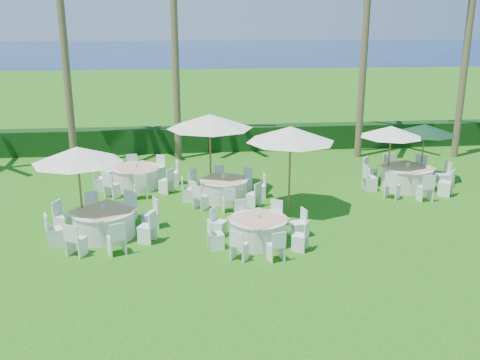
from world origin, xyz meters
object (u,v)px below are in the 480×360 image
object	(u,v)px
banquet_table_a	(104,223)
umbrella_green	(425,129)
banquet_table_d	(136,177)
banquet_table_e	(224,189)
umbrella_a	(77,155)
banquet_table_f	(407,177)
umbrella_c	(210,121)
umbrella_d	(391,132)
banquet_table_b	(258,230)
umbrella_b	(291,134)

from	to	relation	value
banquet_table_a	umbrella_green	distance (m)	12.92
banquet_table_d	banquet_table_e	xyz separation A→B (m)	(3.25, -1.83, -0.03)
banquet_table_a	umbrella_a	size ratio (longest dim) A/B	1.19
banquet_table_a	banquet_table_f	distance (m)	11.52
umbrella_c	umbrella_d	distance (m)	6.89
banquet_table_b	banquet_table_e	xyz separation A→B (m)	(-0.66, 4.06, 0.01)
banquet_table_b	banquet_table_f	xyz separation A→B (m)	(6.44, 4.57, 0.06)
umbrella_a	umbrella_b	world-z (taller)	umbrella_b
banquet_table_a	umbrella_green	size ratio (longest dim) A/B	1.33
banquet_table_b	umbrella_green	size ratio (longest dim) A/B	1.23
banquet_table_d	umbrella_c	distance (m)	3.75
umbrella_b	banquet_table_d	bearing A→B (deg)	147.50
banquet_table_f	umbrella_green	world-z (taller)	umbrella_green
umbrella_a	banquet_table_b	bearing A→B (deg)	-13.85
banquet_table_f	umbrella_green	bearing A→B (deg)	43.58
umbrella_a	umbrella_b	distance (m)	6.70
banquet_table_d	umbrella_green	bearing A→B (deg)	-1.75
banquet_table_b	umbrella_green	xyz separation A→B (m)	(7.46, 5.54, 1.72)
banquet_table_b	banquet_table_f	world-z (taller)	banquet_table_f
umbrella_a	umbrella_c	xyz separation A→B (m)	(4.09, 3.66, 0.25)
umbrella_d	banquet_table_d	bearing A→B (deg)	173.89
umbrella_c	umbrella_d	world-z (taller)	umbrella_c
umbrella_a	umbrella_b	size ratio (longest dim) A/B	0.92
umbrella_d	banquet_table_a	bearing A→B (deg)	-159.43
banquet_table_e	banquet_table_b	bearing A→B (deg)	-80.82
umbrella_d	umbrella_green	size ratio (longest dim) A/B	0.99
banquet_table_d	banquet_table_b	bearing A→B (deg)	-56.47
banquet_table_d	umbrella_d	xyz separation A→B (m)	(9.69, -1.04, 1.76)
umbrella_d	umbrella_green	world-z (taller)	umbrella_d
banquet_table_a	umbrella_c	size ratio (longest dim) A/B	1.03
umbrella_b	umbrella_c	world-z (taller)	umbrella_c
umbrella_green	banquet_table_f	bearing A→B (deg)	-136.42
banquet_table_a	umbrella_b	xyz separation A→B (m)	(5.92, 1.52, 2.24)
umbrella_b	banquet_table_e	bearing A→B (deg)	143.04
umbrella_b	umbrella_c	distance (m)	3.49
umbrella_d	banquet_table_b	bearing A→B (deg)	-140.06
banquet_table_a	umbrella_a	distance (m)	2.16
umbrella_b	umbrella_c	size ratio (longest dim) A/B	0.93
banquet_table_b	banquet_table_d	bearing A→B (deg)	123.53
banquet_table_d	banquet_table_e	bearing A→B (deg)	-29.40
banquet_table_e	umbrella_a	world-z (taller)	umbrella_a
banquet_table_f	umbrella_d	bearing A→B (deg)	156.63
umbrella_a	banquet_table_f	bearing A→B (deg)	15.85
banquet_table_e	banquet_table_f	distance (m)	7.12
banquet_table_a	banquet_table_d	distance (m)	4.94
umbrella_b	banquet_table_f	bearing A→B (deg)	22.39
banquet_table_a	banquet_table_b	world-z (taller)	banquet_table_a
banquet_table_d	banquet_table_e	distance (m)	3.73
banquet_table_e	banquet_table_a	bearing A→B (deg)	-141.41
banquet_table_b	umbrella_d	bearing A→B (deg)	39.94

